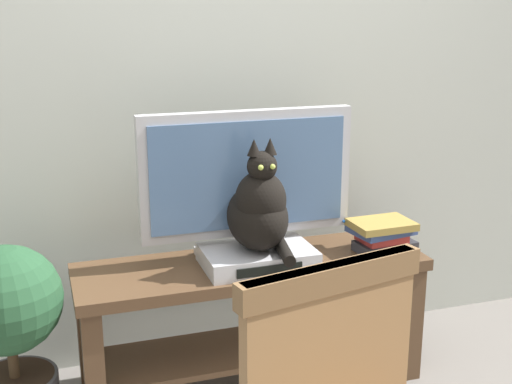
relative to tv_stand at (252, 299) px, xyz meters
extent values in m
cube|color=#B7BCB2|center=(0.03, 0.41, 1.03)|extent=(7.00, 0.12, 2.80)
cube|color=#513823|center=(0.00, 0.00, 0.13)|extent=(1.34, 0.41, 0.04)
cube|color=#513823|center=(-0.62, -0.15, -0.13)|extent=(0.07, 0.07, 0.48)
cube|color=#513823|center=(0.62, -0.15, -0.13)|extent=(0.07, 0.07, 0.48)
cube|color=#513823|center=(-0.62, 0.15, -0.13)|extent=(0.07, 0.07, 0.48)
cube|color=#513823|center=(0.62, 0.15, -0.13)|extent=(0.07, 0.07, 0.48)
cube|color=#513823|center=(0.00, 0.00, -0.21)|extent=(1.24, 0.33, 0.02)
cube|color=#B7B7BC|center=(0.00, 0.06, 0.17)|extent=(0.38, 0.20, 0.03)
cube|color=#B7B7BC|center=(0.00, 0.06, 0.22)|extent=(0.06, 0.04, 0.07)
cube|color=#B7B7BC|center=(0.00, 0.06, 0.49)|extent=(0.83, 0.05, 0.48)
cube|color=#4C6B93|center=(0.00, 0.03, 0.49)|extent=(0.75, 0.01, 0.41)
sphere|color=#2672F2|center=(0.40, 0.03, 0.27)|extent=(0.01, 0.01, 0.01)
cube|color=#BCBCC1|center=(0.01, -0.04, 0.19)|extent=(0.41, 0.28, 0.07)
cube|color=black|center=(0.01, -0.19, 0.19)|extent=(0.25, 0.01, 0.03)
ellipsoid|color=black|center=(0.01, -0.04, 0.35)|extent=(0.22, 0.30, 0.24)
ellipsoid|color=black|center=(0.01, -0.08, 0.42)|extent=(0.19, 0.19, 0.22)
sphere|color=black|center=(0.01, -0.10, 0.55)|extent=(0.11, 0.11, 0.11)
cone|color=black|center=(-0.02, -0.10, 0.62)|extent=(0.05, 0.05, 0.06)
cone|color=black|center=(0.04, -0.10, 0.62)|extent=(0.05, 0.05, 0.06)
sphere|color=#B2C64C|center=(-0.01, -0.15, 0.56)|extent=(0.02, 0.02, 0.02)
sphere|color=#B2C64C|center=(0.03, -0.15, 0.56)|extent=(0.02, 0.02, 0.02)
cylinder|color=black|center=(0.07, -0.15, 0.25)|extent=(0.09, 0.24, 0.04)
cube|color=olive|center=(-0.17, -1.07, 0.34)|extent=(0.44, 0.13, 0.45)
cube|color=brown|center=(-0.17, -1.07, 0.54)|extent=(0.46, 0.14, 0.06)
cube|color=#2D2D33|center=(0.54, -0.05, 0.18)|extent=(0.24, 0.15, 0.04)
cube|color=#B2332D|center=(0.53, -0.05, 0.21)|extent=(0.18, 0.15, 0.03)
cube|color=#33477A|center=(0.53, -0.04, 0.24)|extent=(0.26, 0.21, 0.03)
cube|color=olive|center=(0.52, -0.06, 0.27)|extent=(0.24, 0.18, 0.03)
cylinder|color=#332319|center=(-0.89, -0.04, -0.16)|extent=(0.27, 0.27, 0.02)
cylinder|color=#4C3823|center=(-0.89, -0.04, -0.08)|extent=(0.04, 0.04, 0.14)
sphere|color=#234C2D|center=(-0.89, -0.04, 0.14)|extent=(0.38, 0.38, 0.38)
camera|label=1|loc=(-0.74, -2.30, 1.10)|focal=47.40mm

